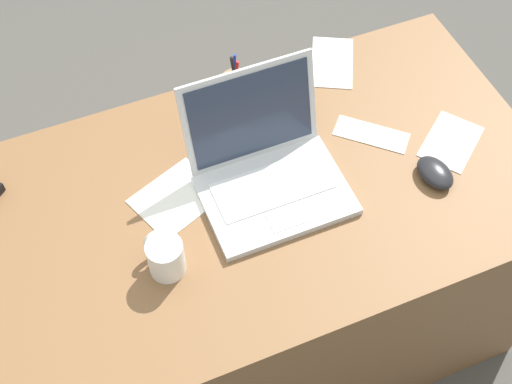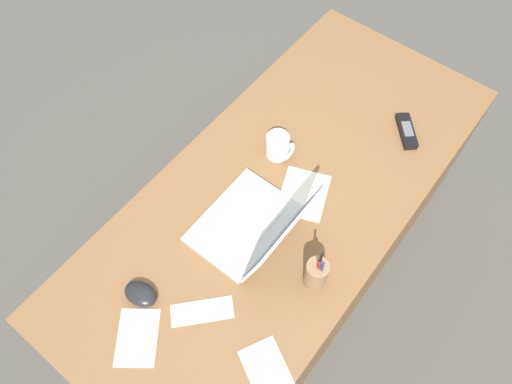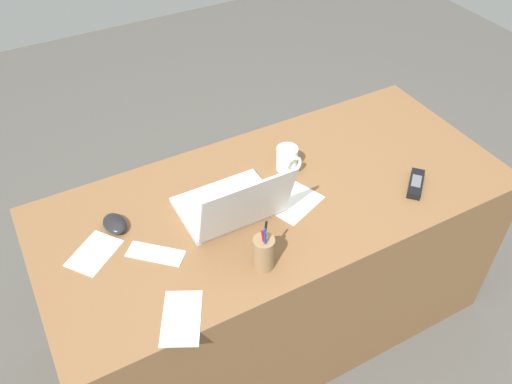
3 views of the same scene
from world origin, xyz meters
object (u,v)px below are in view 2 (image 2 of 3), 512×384
(coffee_mug_white, at_px, (279,146))
(computer_mouse, at_px, (141,294))
(pen_holder, at_px, (316,274))
(cordless_phone, at_px, (407,131))
(laptop, at_px, (256,226))

(coffee_mug_white, bearing_deg, computer_mouse, -1.07)
(computer_mouse, xyz_separation_m, pen_holder, (-0.33, 0.35, 0.04))
(cordless_phone, distance_m, pen_holder, 0.63)
(computer_mouse, xyz_separation_m, coffee_mug_white, (-0.62, 0.01, 0.03))
(laptop, distance_m, coffee_mug_white, 0.30)
(coffee_mug_white, relative_size, pen_holder, 0.49)
(computer_mouse, height_order, pen_holder, pen_holder)
(cordless_phone, bearing_deg, laptop, -15.51)
(laptop, relative_size, coffee_mug_white, 3.57)
(cordless_phone, relative_size, pen_holder, 0.74)
(laptop, xyz_separation_m, cordless_phone, (-0.61, 0.17, -0.04))
(computer_mouse, xyz_separation_m, cordless_phone, (-0.96, 0.30, -0.00))
(coffee_mug_white, bearing_deg, pen_holder, 50.09)
(coffee_mug_white, distance_m, cordless_phone, 0.44)
(laptop, relative_size, pen_holder, 1.76)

